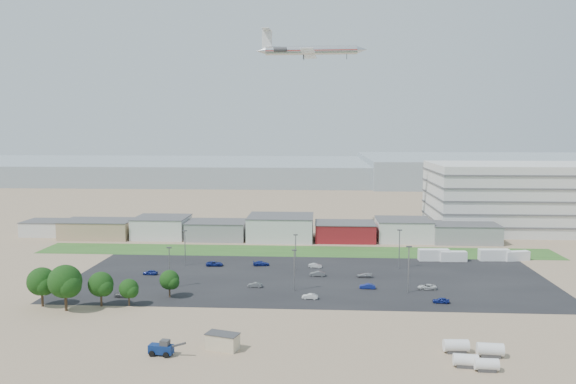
# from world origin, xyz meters

# --- Properties ---
(ground) EXTENTS (700.00, 700.00, 0.00)m
(ground) POSITION_xyz_m (0.00, 0.00, 0.00)
(ground) COLOR #957D5F
(ground) RESTS_ON ground
(parking_lot) EXTENTS (120.00, 50.00, 0.01)m
(parking_lot) POSITION_xyz_m (5.00, 20.00, 0.01)
(parking_lot) COLOR black
(parking_lot) RESTS_ON ground
(grass_strip) EXTENTS (160.00, 16.00, 0.02)m
(grass_strip) POSITION_xyz_m (0.00, 52.00, 0.01)
(grass_strip) COLOR #2D5921
(grass_strip) RESTS_ON ground
(hills_backdrop) EXTENTS (700.00, 200.00, 9.00)m
(hills_backdrop) POSITION_xyz_m (40.00, 315.00, 4.50)
(hills_backdrop) COLOR gray
(hills_backdrop) RESTS_ON ground
(building_row) EXTENTS (170.00, 20.00, 8.00)m
(building_row) POSITION_xyz_m (-17.00, 71.00, 4.00)
(building_row) COLOR silver
(building_row) RESTS_ON ground
(parking_garage) EXTENTS (80.00, 40.00, 25.00)m
(parking_garage) POSITION_xyz_m (90.00, 95.00, 12.50)
(parking_garage) COLOR silver
(parking_garage) RESTS_ON ground
(portable_shed) EXTENTS (6.24, 4.44, 2.84)m
(portable_shed) POSITION_xyz_m (-8.90, -27.25, 1.42)
(portable_shed) COLOR beige
(portable_shed) RESTS_ON ground
(telehandler) EXTENTS (6.76, 3.13, 2.71)m
(telehandler) POSITION_xyz_m (-18.72, -30.46, 1.36)
(telehandler) COLOR navy
(telehandler) RESTS_ON ground
(storage_tank_nw) EXTENTS (4.23, 2.23, 2.49)m
(storage_tank_nw) POSITION_xyz_m (30.85, -26.33, 1.25)
(storage_tank_nw) COLOR silver
(storage_tank_nw) RESTS_ON ground
(storage_tank_ne) EXTENTS (4.40, 2.43, 2.56)m
(storage_tank_ne) POSITION_xyz_m (36.11, -27.77, 1.28)
(storage_tank_ne) COLOR silver
(storage_tank_ne) RESTS_ON ground
(storage_tank_sw) EXTENTS (4.03, 2.28, 2.33)m
(storage_tank_sw) POSITION_xyz_m (31.00, -32.19, 1.16)
(storage_tank_sw) COLOR silver
(storage_tank_sw) RESTS_ON ground
(storage_tank_se) EXTENTS (3.72, 1.93, 2.21)m
(storage_tank_se) POSITION_xyz_m (33.86, -33.48, 1.10)
(storage_tank_se) COLOR silver
(storage_tank_se) RESTS_ON ground
(box_trailer_a) EXTENTS (8.85, 3.15, 3.27)m
(box_trailer_a) POSITION_xyz_m (40.46, 41.88, 1.64)
(box_trailer_a) COLOR silver
(box_trailer_a) RESTS_ON ground
(box_trailer_b) EXTENTS (7.70, 2.82, 2.84)m
(box_trailer_b) POSITION_xyz_m (45.86, 41.39, 1.42)
(box_trailer_b) COLOR silver
(box_trailer_b) RESTS_ON ground
(box_trailer_c) EXTENTS (8.74, 3.14, 3.23)m
(box_trailer_c) POSITION_xyz_m (57.91, 43.06, 1.61)
(box_trailer_c) COLOR silver
(box_trailer_c) RESTS_ON ground
(box_trailer_d) EXTENTS (7.58, 3.96, 2.72)m
(box_trailer_d) POSITION_xyz_m (64.43, 43.31, 1.36)
(box_trailer_d) COLOR silver
(box_trailer_d) RESTS_ON ground
(tree_far_left) EXTENTS (6.41, 6.41, 9.61)m
(tree_far_left) POSITION_xyz_m (-51.48, -6.22, 4.80)
(tree_far_left) COLOR black
(tree_far_left) RESTS_ON ground
(tree_left) EXTENTS (7.36, 7.36, 11.04)m
(tree_left) POSITION_xyz_m (-45.13, -8.76, 5.52)
(tree_left) COLOR black
(tree_left) RESTS_ON ground
(tree_mid) EXTENTS (5.65, 5.65, 8.48)m
(tree_mid) POSITION_xyz_m (-38.97, -5.32, 4.24)
(tree_mid) COLOR black
(tree_mid) RESTS_ON ground
(tree_right) EXTENTS (4.43, 4.43, 6.64)m
(tree_right) POSITION_xyz_m (-33.16, -4.62, 3.32)
(tree_right) COLOR black
(tree_right) RESTS_ON ground
(tree_near) EXTENTS (4.71, 4.71, 7.07)m
(tree_near) POSITION_xyz_m (-26.12, 1.93, 3.54)
(tree_near) COLOR black
(tree_near) RESTS_ON ground
(lightpole_front_l) EXTENTS (1.16, 0.48, 9.83)m
(lightpole_front_l) POSITION_xyz_m (-28.16, 9.61, 4.91)
(lightpole_front_l) COLOR slate
(lightpole_front_l) RESTS_ON ground
(lightpole_front_m) EXTENTS (1.15, 0.48, 9.78)m
(lightpole_front_m) POSITION_xyz_m (1.69, 8.83, 4.89)
(lightpole_front_m) COLOR slate
(lightpole_front_m) RESTS_ON ground
(lightpole_front_r) EXTENTS (1.29, 0.54, 10.93)m
(lightpole_front_r) POSITION_xyz_m (28.17, 8.99, 5.47)
(lightpole_front_r) COLOR slate
(lightpole_front_r) RESTS_ON ground
(lightpole_back_l) EXTENTS (1.16, 0.48, 9.89)m
(lightpole_back_l) POSITION_xyz_m (-29.83, 31.73, 4.94)
(lightpole_back_l) COLOR slate
(lightpole_back_l) RESTS_ON ground
(lightpole_back_m) EXTENTS (1.14, 0.48, 9.72)m
(lightpole_back_m) POSITION_xyz_m (1.10, 28.32, 4.86)
(lightpole_back_m) COLOR slate
(lightpole_back_m) RESTS_ON ground
(lightpole_back_r) EXTENTS (1.26, 0.53, 10.72)m
(lightpole_back_r) POSITION_xyz_m (29.14, 31.71, 5.36)
(lightpole_back_r) COLOR slate
(lightpole_back_r) RESTS_ON ground
(airliner) EXTENTS (41.33, 28.90, 11.95)m
(airliner) POSITION_xyz_m (3.89, 88.14, 66.24)
(airliner) COLOR silver
(parked_car_0) EXTENTS (4.48, 2.33, 1.21)m
(parked_car_0) POSITION_xyz_m (33.02, 11.78, 0.60)
(parked_car_0) COLOR silver
(parked_car_0) RESTS_ON ground
(parked_car_1) EXTENTS (3.86, 1.59, 1.24)m
(parked_car_1) POSITION_xyz_m (19.01, 11.49, 0.62)
(parked_car_1) COLOR navy
(parked_car_1) RESTS_ON ground
(parked_car_2) EXTENTS (3.71, 1.79, 1.22)m
(parked_car_2) POSITION_xyz_m (34.09, 1.23, 0.61)
(parked_car_2) COLOR navy
(parked_car_2) RESTS_ON ground
(parked_car_4) EXTENTS (3.53, 1.55, 1.13)m
(parked_car_4) POSITION_xyz_m (-7.87, 11.24, 0.56)
(parked_car_4) COLOR #595B5E
(parked_car_4) RESTS_ON ground
(parked_car_5) EXTENTS (3.89, 1.82, 1.29)m
(parked_car_5) POSITION_xyz_m (-36.50, 21.11, 0.64)
(parked_car_5) COLOR navy
(parked_car_5) RESTS_ON ground
(parked_car_6) EXTENTS (4.67, 2.40, 1.30)m
(parked_car_6) POSITION_xyz_m (-8.70, 32.64, 0.65)
(parked_car_6) COLOR navy
(parked_car_6) RESTS_ON ground
(parked_car_7) EXTENTS (4.05, 1.64, 1.31)m
(parked_car_7) POSITION_xyz_m (7.03, 22.28, 0.65)
(parked_car_7) COLOR #595B5E
(parked_car_7) RESTS_ON ground
(parked_car_9) EXTENTS (4.79, 2.34, 1.31)m
(parked_car_9) POSITION_xyz_m (-21.57, 31.50, 0.66)
(parked_car_9) COLOR navy
(parked_car_9) RESTS_ON ground
(parked_car_10) EXTENTS (3.88, 1.80, 1.10)m
(parked_car_10) POSITION_xyz_m (-36.67, 1.30, 0.55)
(parked_car_10) COLOR #595B5E
(parked_car_10) RESTS_ON ground
(parked_car_11) EXTENTS (3.69, 1.62, 1.18)m
(parked_car_11) POSITION_xyz_m (6.37, 31.26, 0.59)
(parked_car_11) COLOR silver
(parked_car_11) RESTS_ON ground
(parked_car_12) EXTENTS (4.03, 1.98, 1.13)m
(parked_car_12) POSITION_xyz_m (18.96, 21.84, 0.56)
(parked_car_12) COLOR #A5A5AA
(parked_car_12) RESTS_ON ground
(parked_car_13) EXTENTS (3.69, 1.67, 1.18)m
(parked_car_13) POSITION_xyz_m (5.51, 2.57, 0.59)
(parked_car_13) COLOR silver
(parked_car_13) RESTS_ON ground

